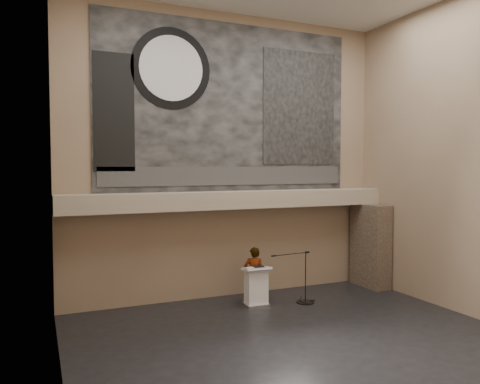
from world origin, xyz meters
name	(u,v)px	position (x,y,z in m)	size (l,w,h in m)	color
floor	(296,339)	(0.00, 0.00, 0.00)	(10.00, 10.00, 0.00)	black
wall_back	(229,156)	(0.00, 4.00, 4.25)	(10.00, 0.02, 8.50)	#846B54
wall_front	(438,144)	(0.00, -4.00, 4.25)	(10.00, 0.02, 8.50)	#846B54
wall_left	(57,148)	(-5.00, 0.00, 4.25)	(0.02, 8.00, 8.50)	#846B54
wall_right	(460,154)	(5.00, 0.00, 4.25)	(0.02, 8.00, 8.50)	#846B54
soffit	(235,200)	(0.00, 3.60, 2.95)	(10.00, 0.80, 0.50)	gray
sprinkler_left	(183,211)	(-1.60, 3.55, 2.67)	(0.04, 0.04, 0.06)	#B2893D
sprinkler_right	(291,207)	(1.90, 3.55, 2.67)	(0.04, 0.04, 0.06)	#B2893D
banner	(230,108)	(0.00, 3.97, 5.70)	(8.00, 0.05, 5.00)	black
banner_text_strip	(230,176)	(0.00, 3.93, 3.65)	(7.76, 0.02, 0.55)	#2F2F2F
banner_clock_rim	(171,68)	(-1.80, 3.93, 6.70)	(2.30, 2.30, 0.02)	black
banner_clock_face	(171,68)	(-1.80, 3.91, 6.70)	(1.84, 1.84, 0.02)	silver
banner_building_print	(300,108)	(2.40, 3.93, 5.80)	(2.60, 0.02, 3.60)	black
banner_brick_print	(114,112)	(-3.40, 3.93, 5.40)	(1.10, 0.02, 3.20)	black
stone_pier	(370,245)	(4.65, 3.15, 1.35)	(0.60, 1.40, 2.70)	#403227
lectern	(256,287)	(0.25, 2.64, 0.55)	(0.76, 0.56, 1.14)	silver
binder	(259,267)	(0.32, 2.59, 1.12)	(0.28, 0.23, 0.04)	black
papers	(251,268)	(0.09, 2.63, 1.10)	(0.19, 0.27, 0.01)	silver
speaker_person	(254,274)	(0.39, 3.05, 0.80)	(0.58, 0.38, 1.60)	beige
mic_stand	(304,295)	(1.66, 2.36, 0.22)	(1.41, 0.52, 1.50)	black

